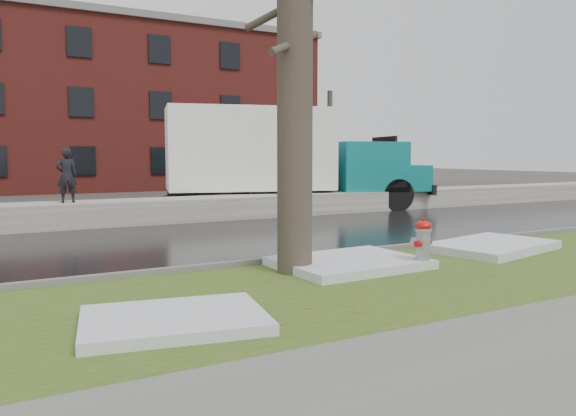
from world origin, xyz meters
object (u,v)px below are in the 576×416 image
tree (295,48)px  box_truck (281,157)px  fire_hydrant (423,242)px  worker (67,175)px

tree → box_truck: size_ratio=0.67×
fire_hydrant → box_truck: size_ratio=0.08×
worker → box_truck: bearing=-166.4°
fire_hydrant → tree: (-2.21, 0.87, 3.43)m
fire_hydrant → tree: bearing=142.0°
fire_hydrant → worker: 10.73m
fire_hydrant → box_truck: box_truck is taller
fire_hydrant → tree: tree is taller
box_truck → worker: 8.00m
fire_hydrant → box_truck: 11.55m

